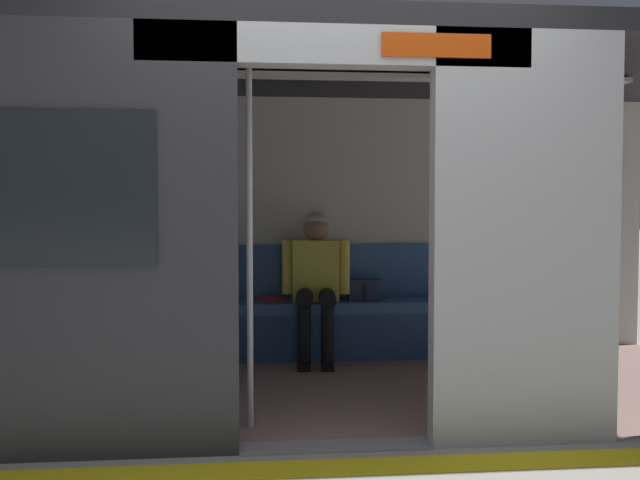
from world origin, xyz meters
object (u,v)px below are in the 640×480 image
Objects in this scene: person_seated at (316,275)px; train_car at (304,167)px; bench_seat at (302,315)px; handbag at (364,290)px; grab_pole_door at (250,239)px; book at (270,299)px.

train_car is at bearing 79.77° from person_seated.
bench_seat is 0.55m from handbag.
train_car reaches higher than person_seated.
bench_seat is 2.01m from grab_pole_door.
train_car is 1.28m from person_seated.
handbag is at bearing -117.04° from grab_pole_door.
book is (0.77, -0.04, -0.07)m from handbag.
person_seated is 1.90m from grab_pole_door.
bench_seat is at bearing -25.74° from person_seated.
train_car is 1.54m from handbag.
person_seated is at bearing -100.23° from train_car.
person_seated reaches higher than handbag.
handbag is at bearing -175.91° from bench_seat.
person_seated is at bearing 154.26° from bench_seat.
train_car reaches higher than book.
handbag is 2.15m from grab_pole_door.
person_seated is at bearing -107.11° from grab_pole_door.
bench_seat is at bearing 134.83° from book.
book reaches higher than bench_seat.
grab_pole_door is (0.95, 1.86, 0.52)m from handbag.
person_seated is at bearing 131.76° from book.
person_seated is (-0.11, 0.05, 0.33)m from bench_seat.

